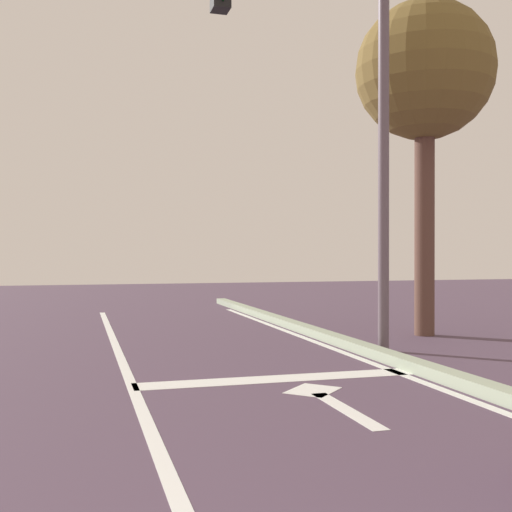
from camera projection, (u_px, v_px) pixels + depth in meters
The scene contains 8 objects.
lane_line_center at pixel (145, 417), 5.48m from camera, with size 0.12×20.00×0.01m, color silver.
lane_line_curbside at pixel (457, 395), 6.33m from camera, with size 0.12×20.00×0.01m, color silver.
stop_bar at pixel (278, 379), 7.14m from camera, with size 3.27×0.40×0.01m, color silver.
lane_arrow_stem at pixel (346, 410), 5.73m from camera, with size 0.16×1.40×0.01m, color silver.
lane_arrow_head at pixel (313, 390), 6.54m from camera, with size 0.56×0.44×0.01m, color silver.
curb_strip at pixel (478, 387), 6.40m from camera, with size 0.24×24.00×0.14m, color #97A58C.
traffic_signal_mast at pixel (316, 77), 8.86m from camera, with size 4.96×0.34×5.83m.
roadside_tree at pixel (425, 75), 10.91m from camera, with size 2.41×2.41×5.83m.
Camera 1 is at (-0.39, 0.47, 1.44)m, focal length 44.00 mm.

